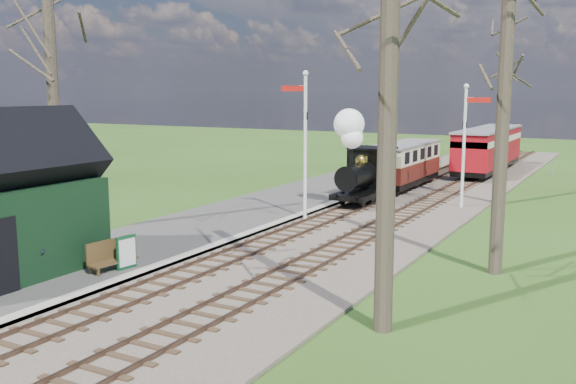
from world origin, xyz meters
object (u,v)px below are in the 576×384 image
at_px(semaphore_near, 304,135).
at_px(locomotive, 362,163).
at_px(semaphore_far, 466,137).
at_px(person, 38,255).
at_px(coach, 405,162).
at_px(red_carriage_a, 479,152).
at_px(red_carriage_b, 497,146).
at_px(bench, 111,256).
at_px(sign_board, 127,252).

height_order(semaphore_near, locomotive, semaphore_near).
bearing_deg(semaphore_far, person, -112.44).
height_order(coach, red_carriage_a, red_carriage_a).
height_order(semaphore_near, red_carriage_b, semaphore_near).
xyz_separation_m(semaphore_near, person, (-2.14, -11.65, -2.67)).
bearing_deg(person, semaphore_near, -9.87).
xyz_separation_m(semaphore_far, coach, (-4.37, 4.54, -1.85)).
xyz_separation_m(coach, red_carriage_b, (2.60, 11.83, 0.14)).
bearing_deg(semaphore_near, red_carriage_a, 78.71).
bearing_deg(person, red_carriage_b, -8.65).
bearing_deg(red_carriage_a, bench, -99.97).
distance_m(semaphore_far, bench, 17.26).
bearing_deg(locomotive, sign_board, -96.96).
bearing_deg(bench, sign_board, 37.54).
bearing_deg(semaphore_far, sign_board, -111.47).
relative_size(semaphore_near, locomotive, 1.40).
bearing_deg(person, sign_board, -28.38).
bearing_deg(sign_board, red_carriage_b, 82.28).
bearing_deg(coach, semaphore_far, -46.08).
xyz_separation_m(coach, sign_board, (-1.72, -20.03, -0.80)).
relative_size(red_carriage_a, sign_board, 5.68).
distance_m(semaphore_far, sign_board, 16.85).
distance_m(coach, red_carriage_b, 12.12).
distance_m(coach, bench, 20.43).
distance_m(locomotive, coach, 6.09).
bearing_deg(semaphore_near, coach, 85.83).
distance_m(coach, person, 22.39).
relative_size(coach, red_carriage_b, 1.25).
bearing_deg(red_carriage_b, semaphore_near, -98.56).
xyz_separation_m(semaphore_near, coach, (0.77, 10.54, -2.12)).
bearing_deg(sign_board, bench, -142.46).
relative_size(coach, bench, 4.44).
relative_size(semaphore_near, bench, 3.90).
relative_size(locomotive, bench, 2.78).
height_order(coach, bench, coach).
bearing_deg(sign_board, person, -118.94).
bearing_deg(semaphore_near, sign_board, -95.71).
bearing_deg(bench, coach, 84.14).
xyz_separation_m(red_carriage_a, person, (-5.51, -28.52, -0.68)).
bearing_deg(semaphore_near, person, -100.43).
bearing_deg(coach, bench, -95.86).
xyz_separation_m(coach, person, (-2.91, -22.19, -0.54)).
height_order(semaphore_near, semaphore_far, semaphore_near).
distance_m(red_carriage_b, person, 34.47).
bearing_deg(person, locomotive, -9.64).
distance_m(semaphore_near, person, 12.14).
relative_size(semaphore_far, red_carriage_a, 1.01).
relative_size(semaphore_far, coach, 0.81).
bearing_deg(semaphore_far, red_carriage_a, 99.26).
relative_size(locomotive, red_carriage_a, 0.78).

